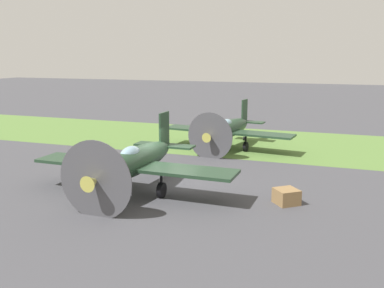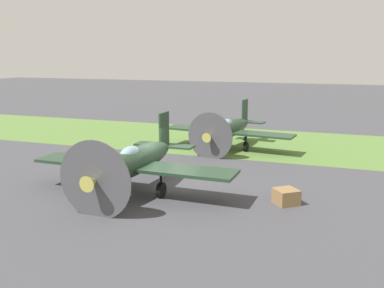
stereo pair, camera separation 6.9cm
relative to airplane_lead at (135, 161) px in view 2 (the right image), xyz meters
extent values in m
plane|color=#424247|center=(-0.93, -1.74, -1.43)|extent=(160.00, 160.00, 0.00)
cube|color=#567A38|center=(-0.93, -13.12, -1.42)|extent=(120.00, 11.00, 0.01)
ellipsoid|color=#233D28|center=(0.00, -0.15, 0.01)|extent=(1.32, 6.73, 1.22)
cube|color=#233D28|center=(0.00, 0.24, -0.14)|extent=(9.51, 1.81, 0.14)
cube|color=#233D28|center=(-0.05, -3.22, 0.89)|extent=(0.11, 1.09, 1.88)
cube|color=#233D28|center=(-0.05, -3.22, 0.10)|extent=(3.17, 0.93, 0.10)
cone|color=#B7B24C|center=(0.05, 3.45, 0.01)|extent=(0.64, 0.70, 0.63)
cylinder|color=#4C4C51|center=(0.05, 3.25, 0.01)|extent=(3.16, 0.08, 3.16)
ellipsoid|color=#8CB2C6|center=(0.01, 0.44, 0.43)|extent=(0.71, 1.39, 0.69)
cylinder|color=black|center=(-1.43, 0.36, -1.09)|extent=(0.23, 0.67, 0.67)
cylinder|color=black|center=(-1.43, 0.36, -0.62)|extent=(0.12, 0.12, 0.95)
cylinder|color=black|center=(1.44, 0.32, -1.09)|extent=(0.23, 0.67, 0.67)
cylinder|color=black|center=(1.44, 0.32, -0.62)|extent=(0.12, 0.12, 0.95)
cylinder|color=black|center=(-0.05, -3.31, -1.27)|extent=(0.12, 0.32, 0.32)
ellipsoid|color=#233D28|center=(-1.61, -10.55, -0.10)|extent=(1.91, 6.31, 1.13)
cube|color=#233D28|center=(-1.57, -10.19, -0.24)|extent=(8.91, 2.65, 0.13)
cube|color=#233D28|center=(-1.97, -13.37, 0.72)|extent=(0.22, 1.01, 1.74)
cube|color=#233D28|center=(-1.97, -13.37, -0.01)|extent=(3.01, 1.18, 0.09)
cone|color=#B7B24C|center=(-1.19, -7.24, -0.10)|extent=(0.66, 0.71, 0.59)
cylinder|color=#4C4C51|center=(-1.22, -7.42, -0.10)|extent=(2.91, 0.40, 2.93)
ellipsoid|color=#8CB2C6|center=(-1.54, -10.01, 0.30)|extent=(0.80, 1.35, 0.64)
cylinder|color=black|center=(-2.87, -9.93, -1.12)|extent=(0.28, 0.64, 0.62)
cylinder|color=black|center=(-2.87, -9.93, -0.68)|extent=(0.11, 0.11, 0.88)
cylinder|color=black|center=(-0.24, -10.27, -1.12)|extent=(0.28, 0.64, 0.62)
cylinder|color=black|center=(-0.24, -10.27, -0.68)|extent=(0.11, 0.11, 0.88)
cylinder|color=black|center=(-1.98, -13.46, -1.28)|extent=(0.15, 0.30, 0.29)
cube|color=olive|center=(-6.70, -0.63, -1.11)|extent=(1.27, 1.27, 0.64)
camera|label=1|loc=(-8.72, 16.81, 4.69)|focal=40.07mm
camera|label=2|loc=(-8.78, 16.78, 4.69)|focal=40.07mm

